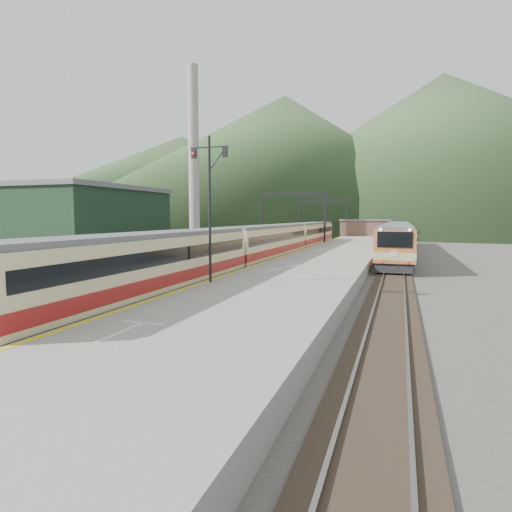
% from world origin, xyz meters
% --- Properties ---
extents(track_main, '(2.60, 200.00, 0.23)m').
position_xyz_m(track_main, '(0.00, 40.00, 0.07)').
color(track_main, black).
rests_on(track_main, ground).
extents(track_far, '(2.60, 200.00, 0.23)m').
position_xyz_m(track_far, '(-5.00, 40.00, 0.07)').
color(track_far, black).
rests_on(track_far, ground).
extents(track_second, '(2.60, 200.00, 0.23)m').
position_xyz_m(track_second, '(11.50, 40.00, 0.07)').
color(track_second, black).
rests_on(track_second, ground).
extents(platform, '(8.00, 100.00, 1.00)m').
position_xyz_m(platform, '(5.60, 38.00, 0.50)').
color(platform, gray).
rests_on(platform, ground).
extents(gantry_near, '(9.55, 0.25, 8.00)m').
position_xyz_m(gantry_near, '(-2.85, 55.00, 5.59)').
color(gantry_near, black).
rests_on(gantry_near, ground).
extents(gantry_far, '(9.55, 0.25, 8.00)m').
position_xyz_m(gantry_far, '(-2.85, 80.00, 5.59)').
color(gantry_far, black).
rests_on(gantry_far, ground).
extents(warehouse, '(14.50, 20.50, 8.60)m').
position_xyz_m(warehouse, '(-28.00, 42.00, 4.32)').
color(warehouse, black).
rests_on(warehouse, ground).
extents(smokestack, '(1.80, 1.80, 30.00)m').
position_xyz_m(smokestack, '(-22.00, 62.00, 15.00)').
color(smokestack, '#9E998E').
rests_on(smokestack, ground).
extents(station_shed, '(9.40, 4.40, 3.10)m').
position_xyz_m(station_shed, '(5.60, 78.00, 2.57)').
color(station_shed, brown).
rests_on(station_shed, platform).
extents(hill_a, '(180.00, 180.00, 60.00)m').
position_xyz_m(hill_a, '(-40.00, 190.00, 30.00)').
color(hill_a, '#2F4D29').
rests_on(hill_a, ground).
extents(hill_b, '(220.00, 220.00, 75.00)m').
position_xyz_m(hill_b, '(30.00, 230.00, 37.50)').
color(hill_b, '#2F4D29').
rests_on(hill_b, ground).
extents(hill_d, '(200.00, 200.00, 55.00)m').
position_xyz_m(hill_d, '(-120.00, 240.00, 27.50)').
color(hill_d, '#2F4D29').
rests_on(hill_d, ground).
extents(main_train, '(2.93, 60.06, 3.57)m').
position_xyz_m(main_train, '(0.00, 33.68, 2.02)').
color(main_train, '#CCC385').
rests_on(main_train, track_main).
extents(second_train, '(3.13, 42.59, 3.82)m').
position_xyz_m(second_train, '(11.50, 50.34, 2.14)').
color(second_train, '#CF7237').
rests_on(second_train, track_second).
extents(signal_mast, '(2.20, 0.19, 7.83)m').
position_xyz_m(signal_mast, '(2.13, 16.18, 5.74)').
color(signal_mast, black).
rests_on(signal_mast, platform).
extents(short_signal_a, '(0.23, 0.18, 2.27)m').
position_xyz_m(short_signal_a, '(-3.13, 8.73, 1.46)').
color(short_signal_a, black).
rests_on(short_signal_a, ground).
extents(short_signal_b, '(0.25, 0.21, 2.27)m').
position_xyz_m(short_signal_b, '(-2.62, 30.83, 1.46)').
color(short_signal_b, black).
rests_on(short_signal_b, ground).
extents(short_signal_c, '(0.26, 0.22, 2.27)m').
position_xyz_m(short_signal_c, '(-7.81, 22.51, 1.46)').
color(short_signal_c, black).
rests_on(short_signal_c, ground).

